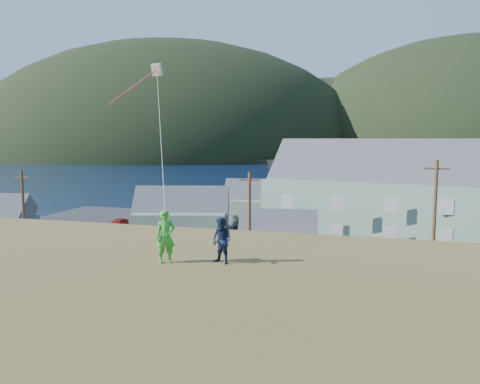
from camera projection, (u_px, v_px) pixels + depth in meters
name	position (u px, v px, depth m)	size (l,w,h in m)	color
ground	(236.00, 292.00, 34.57)	(900.00, 900.00, 0.00)	#0A1638
grass_strip	(229.00, 300.00, 32.64)	(110.00, 8.00, 0.10)	#4C3D19
waterfront_lot	(279.00, 242.00, 50.85)	(72.00, 36.00, 0.12)	#28282B
wharf	(268.00, 207.00, 74.42)	(26.00, 14.00, 0.90)	gray
far_shore	(355.00, 153.00, 350.75)	(900.00, 320.00, 2.00)	black
far_hills	(412.00, 154.00, 292.80)	(760.00, 265.00, 143.00)	black
lodge	(449.00, 197.00, 48.41)	(40.05, 19.70, 13.58)	slate
shed_palegreen_near	(181.00, 218.00, 50.44)	(11.38, 8.65, 7.38)	slate
shed_white	(278.00, 238.00, 42.93)	(7.74, 5.66, 5.70)	silver
shed_palegreen_far	(264.00, 203.00, 62.02)	(11.19, 7.10, 7.15)	gray
utility_poles	(228.00, 226.00, 35.76)	(33.47, 0.24, 9.73)	#47331E
parked_cars	(213.00, 224.00, 57.14)	(26.11, 12.17, 1.58)	#335A80
kite_flyer_green	(165.00, 237.00, 15.24)	(0.63, 0.41, 1.73)	green
kite_flyer_navy	(222.00, 241.00, 15.17)	(0.73, 0.57, 1.51)	#16213E
kite_rig	(153.00, 74.00, 22.42)	(2.50, 3.98, 10.12)	beige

